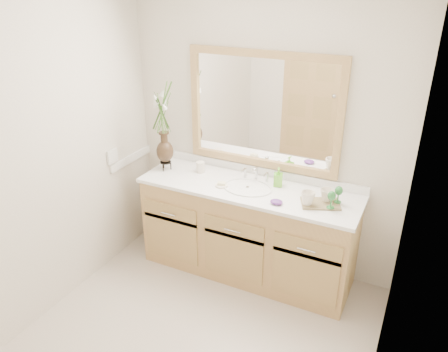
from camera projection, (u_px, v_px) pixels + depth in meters
The scene contains 19 objects.
floor at pixel (189, 348), 3.11m from camera, with size 2.60×2.60×0.00m, color #BDB1A2.
wall_back at pixel (263, 134), 3.66m from camera, with size 2.40×0.02×2.40m, color silver.
wall_left at pixel (37, 164), 3.08m from camera, with size 0.02×2.60×2.40m, color silver.
wall_right at pixel (394, 250), 2.12m from camera, with size 0.02×2.60×2.40m, color silver.
vanity at pixel (247, 232), 3.76m from camera, with size 1.80×0.55×0.80m.
counter at pixel (248, 189), 3.59m from camera, with size 1.84×0.57×0.03m, color white.
sink at pixel (247, 194), 3.59m from camera, with size 0.38×0.34×0.23m.
mirror at pixel (263, 111), 3.56m from camera, with size 1.32×0.04×0.97m.
switch_plate at pixel (112, 156), 3.79m from camera, with size 0.02×0.12×0.12m, color white.
flower_vase at pixel (163, 116), 3.70m from camera, with size 0.18×0.18×0.72m.
tumbler at pixel (200, 167), 3.83m from camera, with size 0.07×0.07×0.10m, color silver.
soap_dish at pixel (222, 185), 3.59m from camera, with size 0.11×0.11×0.03m.
soap_bottle at pixel (278, 178), 3.58m from camera, with size 0.06×0.07×0.14m, color #67C82F.
purple_dish at pixel (276, 202), 3.31m from camera, with size 0.10×0.08×0.03m, color #572879.
tray at pixel (320, 204), 3.31m from camera, with size 0.29×0.19×0.01m, color olive.
mug_left at pixel (308, 198), 3.26m from camera, with size 0.11×0.10×0.11m, color silver.
mug_right at pixel (327, 195), 3.31m from camera, with size 0.10×0.10×0.10m, color silver.
goblet_front at pixel (332, 197), 3.20m from camera, with size 0.06×0.06×0.14m.
goblet_back at pixel (339, 192), 3.27m from camera, with size 0.06×0.06×0.13m.
Camera 1 is at (1.24, -1.96, 2.42)m, focal length 35.00 mm.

